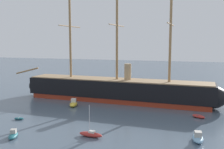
{
  "coord_description": "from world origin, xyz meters",
  "views": [
    {
      "loc": [
        16.46,
        -21.42,
        16.24
      ],
      "look_at": [
        -0.54,
        32.72,
        9.06
      ],
      "focal_mm": 42.1,
      "sensor_mm": 36.0,
      "label": 1
    }
  ],
  "objects_px": {
    "sailboat_near_centre": "(91,134)",
    "dinghy_alongside_stern": "(199,116)",
    "dinghy_mid_left": "(19,118)",
    "motorboat_foreground_left": "(13,135)",
    "sailboat_far_left": "(62,89)",
    "motorboat_alongside_bow": "(74,104)",
    "tall_ship": "(117,90)",
    "motorboat_mid_right": "(198,138)"
  },
  "relations": [
    {
      "from": "sailboat_near_centre",
      "to": "dinghy_alongside_stern",
      "type": "xyz_separation_m",
      "value": [
        17.78,
        17.27,
        -0.12
      ]
    },
    {
      "from": "dinghy_mid_left",
      "to": "motorboat_foreground_left",
      "type": "bearing_deg",
      "value": -58.23
    },
    {
      "from": "dinghy_alongside_stern",
      "to": "dinghy_mid_left",
      "type": "bearing_deg",
      "value": -160.72
    },
    {
      "from": "dinghy_alongside_stern",
      "to": "sailboat_far_left",
      "type": "height_order",
      "value": "sailboat_far_left"
    },
    {
      "from": "motorboat_alongside_bow",
      "to": "motorboat_foreground_left",
      "type": "bearing_deg",
      "value": -90.54
    },
    {
      "from": "tall_ship",
      "to": "dinghy_alongside_stern",
      "type": "relative_size",
      "value": 19.43
    },
    {
      "from": "motorboat_mid_right",
      "to": "sailboat_near_centre",
      "type": "bearing_deg",
      "value": -169.1
    },
    {
      "from": "motorboat_foreground_left",
      "to": "motorboat_alongside_bow",
      "type": "bearing_deg",
      "value": 89.46
    },
    {
      "from": "dinghy_mid_left",
      "to": "dinghy_alongside_stern",
      "type": "height_order",
      "value": "dinghy_alongside_stern"
    },
    {
      "from": "tall_ship",
      "to": "motorboat_foreground_left",
      "type": "relative_size",
      "value": 16.97
    },
    {
      "from": "motorboat_foreground_left",
      "to": "motorboat_alongside_bow",
      "type": "relative_size",
      "value": 0.76
    },
    {
      "from": "tall_ship",
      "to": "sailboat_near_centre",
      "type": "xyz_separation_m",
      "value": [
        3.37,
        -27.28,
        -2.73
      ]
    },
    {
      "from": "motorboat_mid_right",
      "to": "dinghy_alongside_stern",
      "type": "bearing_deg",
      "value": 88.74
    },
    {
      "from": "tall_ship",
      "to": "dinghy_alongside_stern",
      "type": "height_order",
      "value": "tall_ship"
    },
    {
      "from": "dinghy_mid_left",
      "to": "motorboat_mid_right",
      "type": "height_order",
      "value": "motorboat_mid_right"
    },
    {
      "from": "motorboat_foreground_left",
      "to": "motorboat_mid_right",
      "type": "distance_m",
      "value": 30.88
    },
    {
      "from": "dinghy_mid_left",
      "to": "motorboat_mid_right",
      "type": "relative_size",
      "value": 0.51
    },
    {
      "from": "motorboat_foreground_left",
      "to": "motorboat_mid_right",
      "type": "bearing_deg",
      "value": 14.4
    },
    {
      "from": "motorboat_mid_right",
      "to": "sailboat_far_left",
      "type": "bearing_deg",
      "value": 141.61
    },
    {
      "from": "tall_ship",
      "to": "motorboat_alongside_bow",
      "type": "height_order",
      "value": "tall_ship"
    },
    {
      "from": "sailboat_near_centre",
      "to": "sailboat_far_left",
      "type": "xyz_separation_m",
      "value": [
        -25.73,
        37.6,
        -0.03
      ]
    },
    {
      "from": "motorboat_mid_right",
      "to": "dinghy_alongside_stern",
      "type": "distance_m",
      "value": 13.91
    },
    {
      "from": "sailboat_far_left",
      "to": "dinghy_mid_left",
      "type": "bearing_deg",
      "value": -76.83
    },
    {
      "from": "motorboat_alongside_bow",
      "to": "dinghy_alongside_stern",
      "type": "bearing_deg",
      "value": -2.61
    },
    {
      "from": "dinghy_mid_left",
      "to": "motorboat_alongside_bow",
      "type": "distance_m",
      "value": 15.07
    },
    {
      "from": "tall_ship",
      "to": "motorboat_mid_right",
      "type": "relative_size",
      "value": 14.48
    },
    {
      "from": "motorboat_alongside_bow",
      "to": "dinghy_alongside_stern",
      "type": "height_order",
      "value": "motorboat_alongside_bow"
    },
    {
      "from": "motorboat_alongside_bow",
      "to": "sailboat_near_centre",
      "type": "bearing_deg",
      "value": -56.74
    },
    {
      "from": "motorboat_alongside_bow",
      "to": "motorboat_mid_right",
      "type": "bearing_deg",
      "value": -27.21
    },
    {
      "from": "motorboat_mid_right",
      "to": "sailboat_far_left",
      "type": "height_order",
      "value": "sailboat_far_left"
    },
    {
      "from": "dinghy_mid_left",
      "to": "dinghy_alongside_stern",
      "type": "xyz_separation_m",
      "value": [
        35.82,
        12.53,
        0.11
      ]
    },
    {
      "from": "sailboat_near_centre",
      "to": "tall_ship",
      "type": "bearing_deg",
      "value": 97.05
    },
    {
      "from": "motorboat_foreground_left",
      "to": "dinghy_mid_left",
      "type": "bearing_deg",
      "value": 121.77
    },
    {
      "from": "tall_ship",
      "to": "motorboat_alongside_bow",
      "type": "relative_size",
      "value": 12.91
    },
    {
      "from": "tall_ship",
      "to": "sailboat_far_left",
      "type": "bearing_deg",
      "value": 155.25
    },
    {
      "from": "dinghy_mid_left",
      "to": "motorboat_alongside_bow",
      "type": "xyz_separation_m",
      "value": [
        5.82,
        13.9,
        0.41
      ]
    },
    {
      "from": "motorboat_mid_right",
      "to": "motorboat_alongside_bow",
      "type": "height_order",
      "value": "motorboat_alongside_bow"
    },
    {
      "from": "motorboat_foreground_left",
      "to": "motorboat_mid_right",
      "type": "xyz_separation_m",
      "value": [
        29.91,
        7.68,
        0.12
      ]
    },
    {
      "from": "sailboat_near_centre",
      "to": "motorboat_alongside_bow",
      "type": "height_order",
      "value": "sailboat_near_centre"
    },
    {
      "from": "tall_ship",
      "to": "sailboat_far_left",
      "type": "xyz_separation_m",
      "value": [
        -22.36,
        10.31,
        -2.77
      ]
    },
    {
      "from": "sailboat_near_centre",
      "to": "sailboat_far_left",
      "type": "distance_m",
      "value": 45.56
    },
    {
      "from": "motorboat_foreground_left",
      "to": "dinghy_alongside_stern",
      "type": "bearing_deg",
      "value": 35.53
    }
  ]
}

